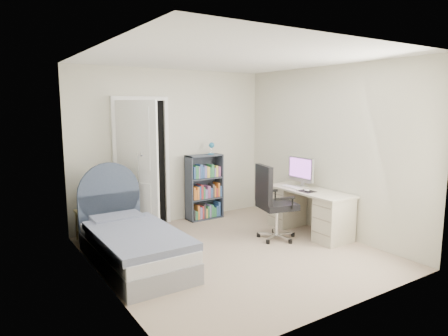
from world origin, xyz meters
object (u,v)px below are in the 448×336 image
nightstand (89,217)px  floor_lamp (141,202)px  bed (132,243)px  desk (309,209)px  bookcase (205,189)px  office_chair (272,199)px

nightstand → floor_lamp: bearing=-13.3°
bed → desk: (2.67, -0.32, 0.11)m
bed → floor_lamp: floor_lamp is taller
floor_lamp → bookcase: (1.26, 0.29, 0.00)m
floor_lamp → nightstand: bearing=166.7°
bookcase → desk: 1.81m
nightstand → desk: 3.23m
bed → bookcase: bookcase is taller
bookcase → bed: bearing=-144.8°
bed → desk: bearing=-6.7°
floor_lamp → office_chair: floor_lamp is taller
nightstand → floor_lamp: (0.71, -0.17, 0.16)m
nightstand → floor_lamp: 0.75m
nightstand → bookcase: bearing=3.5°
nightstand → floor_lamp: floor_lamp is taller
nightstand → bookcase: (1.97, 0.12, 0.16)m
nightstand → bookcase: bookcase is taller
office_chair → floor_lamp: bearing=142.0°
desk → office_chair: desk is taller
bed → office_chair: size_ratio=1.72×
nightstand → office_chair: office_chair is taller
bed → office_chair: bearing=-6.9°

